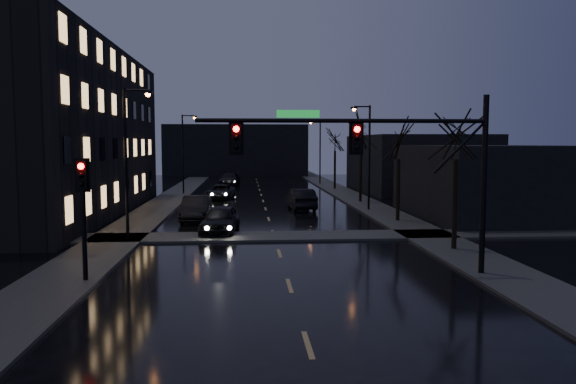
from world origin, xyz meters
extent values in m
plane|color=black|center=(0.00, 0.00, 0.00)|extent=(160.00, 160.00, 0.00)
cube|color=#2D2D2B|center=(-8.50, 35.00, 0.06)|extent=(3.00, 140.00, 0.12)
cube|color=#2D2D2B|center=(8.50, 35.00, 0.06)|extent=(3.00, 140.00, 0.12)
cube|color=#2D2D2B|center=(0.00, 18.50, 0.06)|extent=(40.00, 3.00, 0.12)
cube|color=black|center=(-16.50, 30.00, 6.00)|extent=(12.00, 30.00, 12.00)
cube|color=black|center=(15.50, 26.00, 2.50)|extent=(10.00, 14.00, 5.00)
cube|color=black|center=(17.00, 48.00, 3.00)|extent=(12.00, 18.00, 6.00)
cube|color=black|center=(-3.00, 78.00, 4.00)|extent=(22.00, 10.00, 8.00)
cylinder|color=black|center=(7.60, 9.00, 3.50)|extent=(0.22, 0.22, 7.00)
cylinder|color=black|center=(2.10, 9.00, 6.00)|extent=(11.00, 0.16, 0.16)
cylinder|color=black|center=(6.60, 9.00, 5.00)|extent=(2.05, 0.10, 2.05)
cube|color=#0C591E|center=(0.40, 9.00, 6.25)|extent=(1.60, 0.04, 0.28)
cube|color=black|center=(-1.90, 9.00, 5.35)|extent=(0.35, 0.28, 1.05)
sphere|color=#FF0705|center=(-1.90, 8.84, 5.68)|extent=(0.22, 0.22, 0.22)
cube|color=black|center=(2.60, 9.00, 5.35)|extent=(0.35, 0.28, 1.05)
sphere|color=#FF0705|center=(2.60, 8.84, 5.68)|extent=(0.22, 0.22, 0.22)
cylinder|color=black|center=(-7.50, 9.00, 2.20)|extent=(0.18, 0.18, 4.40)
cube|color=black|center=(-7.50, 9.00, 4.00)|extent=(0.35, 0.28, 1.05)
sphere|color=#FF0705|center=(-7.50, 8.84, 4.33)|extent=(0.22, 0.22, 0.22)
cylinder|color=black|center=(8.40, 14.00, 2.20)|extent=(0.24, 0.24, 4.40)
cylinder|color=black|center=(8.40, 24.00, 2.06)|extent=(0.24, 0.24, 4.12)
cylinder|color=black|center=(8.40, 36.00, 2.34)|extent=(0.24, 0.24, 4.68)
cylinder|color=black|center=(8.40, 50.00, 2.15)|extent=(0.24, 0.24, 4.29)
cylinder|color=black|center=(-7.80, 18.00, 4.00)|extent=(0.16, 0.16, 8.00)
cylinder|color=black|center=(-7.20, 18.00, 7.90)|extent=(1.20, 0.10, 0.10)
cube|color=black|center=(-6.60, 18.00, 7.80)|extent=(0.50, 0.25, 0.15)
sphere|color=orange|center=(-6.60, 18.00, 7.70)|extent=(0.28, 0.28, 0.28)
cylinder|color=black|center=(-7.80, 45.00, 4.00)|extent=(0.16, 0.16, 8.00)
cylinder|color=black|center=(-7.20, 45.00, 7.90)|extent=(1.20, 0.10, 0.10)
cube|color=black|center=(-6.60, 45.00, 7.80)|extent=(0.50, 0.25, 0.15)
sphere|color=orange|center=(-6.60, 45.00, 7.70)|extent=(0.28, 0.28, 0.28)
cylinder|color=black|center=(7.80, 30.00, 4.00)|extent=(0.16, 0.16, 8.00)
cylinder|color=black|center=(7.20, 30.00, 7.90)|extent=(1.20, 0.10, 0.10)
cube|color=black|center=(6.60, 30.00, 7.80)|extent=(0.50, 0.25, 0.15)
sphere|color=orange|center=(6.60, 30.00, 7.70)|extent=(0.28, 0.28, 0.28)
cylinder|color=black|center=(7.80, 58.00, 4.00)|extent=(0.16, 0.16, 8.00)
cylinder|color=black|center=(7.20, 58.00, 7.90)|extent=(1.20, 0.10, 0.10)
cube|color=black|center=(6.60, 58.00, 7.80)|extent=(0.50, 0.25, 0.15)
sphere|color=orange|center=(6.60, 58.00, 7.70)|extent=(0.28, 0.28, 0.28)
imported|color=black|center=(-3.03, 20.11, 0.81)|extent=(2.42, 4.93, 1.62)
imported|color=black|center=(-4.87, 25.71, 0.82)|extent=(1.83, 5.01, 1.64)
imported|color=black|center=(-3.92, 39.92, 0.67)|extent=(2.87, 5.10, 1.35)
imported|color=black|center=(-3.50, 56.79, 0.78)|extent=(2.71, 5.57, 1.56)
imported|color=black|center=(2.75, 31.34, 0.82)|extent=(2.09, 5.06, 1.63)
camera|label=1|loc=(-1.57, -11.92, 5.16)|focal=35.00mm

